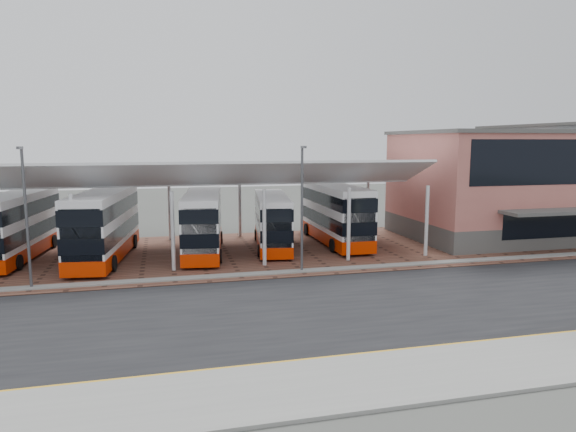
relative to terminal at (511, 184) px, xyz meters
name	(u,v)px	position (x,y,z in m)	size (l,w,h in m)	color
ground	(297,304)	(-23.00, -13.92, -4.66)	(140.00, 140.00, 0.00)	#434540
road	(302,310)	(-23.00, -14.92, -4.65)	(120.00, 14.00, 0.02)	black
forecourt	(279,250)	(-21.00, -0.92, -4.63)	(72.00, 16.00, 0.06)	brown
sidewalk	(363,381)	(-23.00, -22.92, -4.59)	(120.00, 4.00, 0.14)	gray
north_kerb	(272,273)	(-23.00, -7.72, -4.59)	(120.00, 0.80, 0.14)	gray
yellow_line_near	(343,359)	(-23.00, -20.92, -4.63)	(120.00, 0.12, 0.01)	gold
yellow_line_far	(341,355)	(-23.00, -20.62, -4.63)	(120.00, 0.12, 0.01)	gold
canopy	(170,176)	(-29.00, 0.01, 1.14)	(37.00, 11.63, 7.07)	silver
terminal	(511,184)	(0.00, 0.00, 0.00)	(18.40, 14.40, 9.25)	#4E4D4A
lamp_west	(26,213)	(-37.00, -7.65, -0.30)	(0.16, 0.90, 8.07)	#4C4D52
lamp_east	(302,205)	(-21.00, -7.65, -0.30)	(0.16, 0.90, 8.07)	#4C4D52
bus_1	(17,226)	(-39.66, 0.71, -2.29)	(3.80, 11.52, 4.66)	white
bus_2	(104,226)	(-33.62, -1.01, -2.20)	(4.16, 11.95, 4.82)	white
bus_3	(203,223)	(-26.69, -0.57, -2.36)	(3.86, 11.16, 4.50)	white
bus_4	(272,222)	(-21.29, 0.09, -2.54)	(3.73, 10.29, 4.15)	white
bus_5	(334,214)	(-15.87, 0.94, -2.22)	(2.99, 11.63, 4.78)	white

